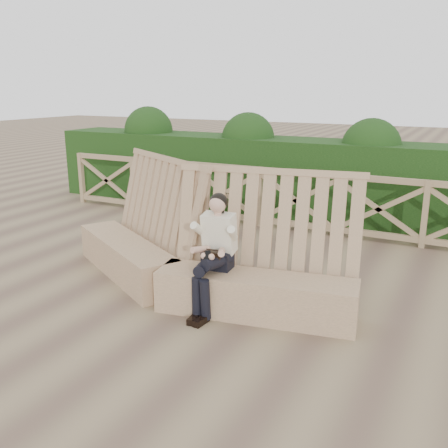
% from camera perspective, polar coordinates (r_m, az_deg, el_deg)
% --- Properties ---
extents(ground, '(60.00, 60.00, 0.00)m').
position_cam_1_polar(ground, '(6.08, -3.15, -8.91)').
color(ground, brown).
rests_on(ground, ground).
extents(bench, '(4.32, 1.79, 1.61)m').
position_cam_1_polar(bench, '(6.26, -4.05, -4.18)').
color(bench, '#896E4E').
rests_on(bench, ground).
extents(woman, '(0.39, 0.80, 1.36)m').
position_cam_1_polar(woman, '(5.63, -1.08, -2.75)').
color(woman, black).
rests_on(woman, ground).
extents(guardrail, '(10.10, 0.09, 1.10)m').
position_cam_1_polar(guardrail, '(8.95, 8.22, 2.69)').
color(guardrail, '#8A6D50').
rests_on(guardrail, ground).
extents(hedge, '(12.00, 1.20, 1.50)m').
position_cam_1_polar(hedge, '(10.03, 10.55, 5.11)').
color(hedge, black).
rests_on(hedge, ground).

